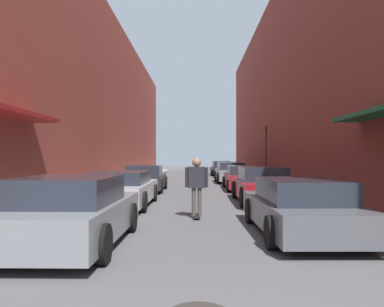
# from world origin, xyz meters

# --- Properties ---
(ground) EXTENTS (105.58, 105.58, 0.00)m
(ground) POSITION_xyz_m (0.00, 19.20, 0.00)
(ground) COLOR #515154
(curb_strip_left) EXTENTS (1.80, 47.99, 0.12)m
(curb_strip_left) POSITION_xyz_m (-4.38, 24.00, 0.06)
(curb_strip_left) COLOR gray
(curb_strip_left) RESTS_ON ground
(curb_strip_right) EXTENTS (1.80, 47.99, 0.12)m
(curb_strip_right) POSITION_xyz_m (4.38, 24.00, 0.06)
(curb_strip_right) COLOR gray
(curb_strip_right) RESTS_ON ground
(building_row_left) EXTENTS (4.90, 47.99, 11.02)m
(building_row_left) POSITION_xyz_m (-7.28, 23.99, 5.51)
(building_row_left) COLOR brown
(building_row_left) RESTS_ON ground
(building_row_right) EXTENTS (4.90, 47.99, 12.96)m
(building_row_right) POSITION_xyz_m (7.28, 23.99, 6.48)
(building_row_right) COLOR brown
(building_row_right) RESTS_ON ground
(parked_car_left_0) EXTENTS (2.09, 4.29, 1.35)m
(parked_car_left_0) POSITION_xyz_m (-2.42, 6.02, 0.65)
(parked_car_left_0) COLOR gray
(parked_car_left_0) RESTS_ON ground
(parked_car_left_1) EXTENTS (1.99, 4.80, 1.23)m
(parked_car_left_1) POSITION_xyz_m (-2.51, 11.80, 0.61)
(parked_car_left_1) COLOR #B7B7BC
(parked_car_left_1) RESTS_ON ground
(parked_car_left_2) EXTENTS (1.98, 4.16, 1.31)m
(parked_car_left_2) POSITION_xyz_m (-2.54, 17.63, 0.64)
(parked_car_left_2) COLOR #232326
(parked_car_left_2) RESTS_ON ground
(parked_car_right_0) EXTENTS (1.98, 4.55, 1.25)m
(parked_car_right_0) POSITION_xyz_m (2.34, 7.13, 0.60)
(parked_car_right_0) COLOR #515459
(parked_car_right_0) RESTS_ON ground
(parked_car_right_1) EXTENTS (1.90, 4.70, 1.37)m
(parked_car_right_1) POSITION_xyz_m (2.49, 12.93, 0.66)
(parked_car_right_1) COLOR maroon
(parked_car_right_1) RESTS_ON ground
(parked_car_right_2) EXTENTS (1.91, 4.76, 1.27)m
(parked_car_right_2) POSITION_xyz_m (2.51, 18.64, 0.62)
(parked_car_right_2) COLOR maroon
(parked_car_right_2) RESTS_ON ground
(parked_car_right_3) EXTENTS (1.98, 4.19, 1.36)m
(parked_car_right_3) POSITION_xyz_m (2.33, 23.86, 0.66)
(parked_car_right_3) COLOR gray
(parked_car_right_3) RESTS_ON ground
(parked_car_right_4) EXTENTS (1.88, 4.01, 1.35)m
(parked_car_right_4) POSITION_xyz_m (2.54, 28.65, 0.65)
(parked_car_right_4) COLOR maroon
(parked_car_right_4) RESTS_ON ground
(parked_car_right_5) EXTENTS (1.86, 4.13, 1.35)m
(parked_car_right_5) POSITION_xyz_m (2.34, 33.53, 0.64)
(parked_car_right_5) COLOR black
(parked_car_right_5) RESTS_ON ground
(skateboarder) EXTENTS (0.65, 0.78, 1.71)m
(skateboarder) POSITION_xyz_m (0.05, 9.33, 1.05)
(skateboarder) COLOR black
(skateboarder) RESTS_ON ground
(traffic_light) EXTENTS (0.16, 0.22, 3.77)m
(traffic_light) POSITION_xyz_m (4.94, 25.05, 2.43)
(traffic_light) COLOR #2D2D2D
(traffic_light) RESTS_ON curb_strip_right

